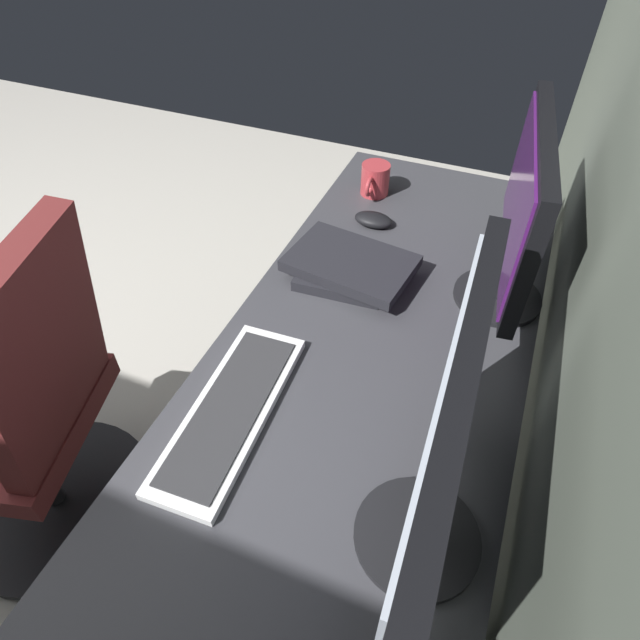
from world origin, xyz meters
TOP-DOWN VIEW (x-y plane):
  - desk at (-0.03, 1.68)m, footprint 1.97×0.64m
  - monitor_primary at (-0.46, 1.90)m, footprint 0.49×0.20m
  - monitor_secondary at (0.16, 1.87)m, footprint 0.57×0.20m
  - keyboard_main at (0.06, 1.49)m, footprint 0.43×0.16m
  - mouse_main at (-0.63, 1.54)m, footprint 0.06×0.10m
  - book_stack_near at (-0.40, 1.55)m, footprint 0.23×0.31m
  - coffee_mug at (-0.79, 1.49)m, footprint 0.12×0.08m
  - office_chair at (0.12, 0.92)m, footprint 0.56×0.60m

SIDE VIEW (x-z plane):
  - office_chair at x=0.12m, z-range -0.03..0.94m
  - desk at x=-0.03m, z-range 0.29..1.02m
  - keyboard_main at x=0.06m, z-range 0.73..0.75m
  - mouse_main at x=-0.63m, z-range 0.73..0.76m
  - book_stack_near at x=-0.40m, z-range 0.73..0.79m
  - coffee_mug at x=-0.79m, z-range 0.73..0.82m
  - monitor_primary at x=-0.46m, z-range 0.76..1.17m
  - monitor_secondary at x=0.16m, z-range 0.76..1.19m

